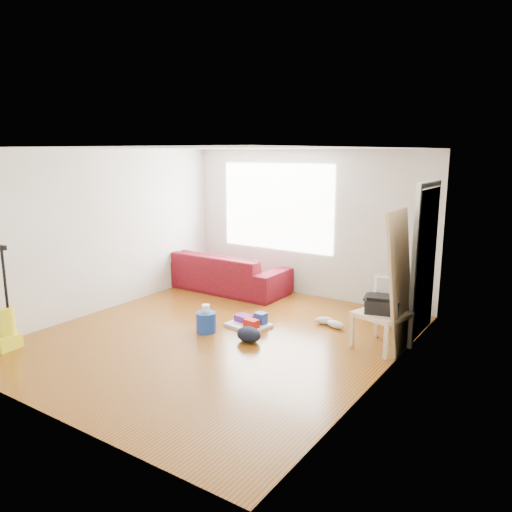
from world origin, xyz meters
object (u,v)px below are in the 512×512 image
Objects in this scene: tv_stand at (387,305)px; cleaning_tray at (250,323)px; backpack at (249,341)px; vacuum at (6,330)px; bucket at (206,332)px; side_table at (382,318)px; sofa at (226,290)px.

tv_stand reaches higher than cleaning_tray.
backpack is 3.10m from vacuum.
vacuum is at bearing -123.77° from backpack.
backpack is at bearing -57.26° from cleaning_tray.
vacuum is at bearing -132.83° from bucket.
side_table is 1.14× the size of cleaning_tray.
backpack is at bearing 134.02° from sofa.
side_table reaches higher than cleaning_tray.
sofa is 3.00× the size of tv_stand.
tv_stand is 1.10× the size of side_table.
side_table reaches higher than tv_stand.
vacuum reaches higher than side_table.
cleaning_tray is (-1.82, -0.30, -0.33)m from side_table.
vacuum reaches higher than sofa.
bucket is at bearing -144.27° from tv_stand.
side_table is (0.38, -1.34, 0.25)m from tv_stand.
side_table is (3.30, -1.07, 0.39)m from sofa.
cleaning_tray is 3.19m from vacuum.
side_table reaches higher than bucket.
vacuum is at bearing -145.94° from side_table.
vacuum is (-0.65, -3.74, 0.25)m from sofa.
sofa is 2.01m from cleaning_tray.
tv_stand is at bearing 40.95° from vacuum.
bucket is 0.21× the size of vacuum.
backpack is (1.78, -1.84, 0.00)m from sofa.
vacuum is (-3.95, -2.67, -0.15)m from side_table.
tv_stand reaches higher than bucket.
bucket is at bearing 39.83° from vacuum.
vacuum is at bearing -145.29° from tv_stand.
cleaning_tray is at bearing -145.05° from tv_stand.
cleaning_tray is 1.73× the size of backpack.
cleaning_tray is at bearing 141.11° from backpack.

